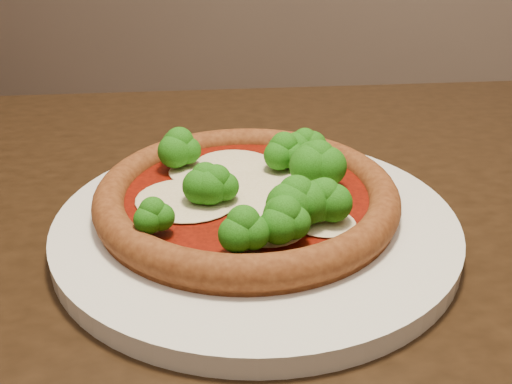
# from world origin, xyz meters

# --- Properties ---
(dining_table) EXTENTS (1.52, 1.27, 0.75)m
(dining_table) POSITION_xyz_m (0.10, 0.20, 0.66)
(dining_table) COLOR black
(dining_table) RESTS_ON floor
(plate) EXTENTS (0.34, 0.34, 0.02)m
(plate) POSITION_xyz_m (0.06, 0.20, 0.76)
(plate) COLOR silver
(plate) RESTS_ON dining_table
(pizza) EXTENTS (0.26, 0.26, 0.06)m
(pizza) POSITION_xyz_m (0.05, 0.21, 0.79)
(pizza) COLOR brown
(pizza) RESTS_ON plate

